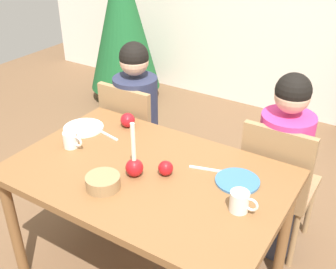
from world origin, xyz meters
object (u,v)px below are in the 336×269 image
Objects in this scene: chair_right at (277,181)px; mug_right at (240,202)px; person_right_child at (280,170)px; candle_centerpiece at (134,165)px; apple_by_left_plate at (166,168)px; plate_right at (237,181)px; apple_near_candle at (128,120)px; person_left_child at (137,126)px; plate_left at (83,128)px; bowl_walnuts at (103,182)px; dining_table at (147,185)px; christmas_tree at (123,20)px; mug_left at (71,140)px; chair_left at (134,135)px.

mug_right is at bearing -88.84° from chair_right.
candle_centerpiece is at bearing -127.58° from person_right_child.
plate_right is at bearing 21.74° from apple_by_left_plate.
person_right_child is 13.31× the size of apple_near_candle.
person_left_child is at bearing 135.84° from apple_by_left_plate.
candle_centerpiece is 0.52m from apple_near_candle.
bowl_walnuts reaches higher than plate_left.
person_left_child is at bearing 129.93° from dining_table.
apple_near_candle reaches higher than dining_table.
chair_right is 2.63m from christmas_tree.
mug_left is at bearing 175.74° from candle_centerpiece.
person_left_child is 1.09m from plate_right.
person_right_child is (1.04, 0.00, 0.00)m from person_left_child.
chair_left is at bearing -50.29° from christmas_tree.
chair_left is 1.85m from christmas_tree.
bowl_walnuts is (0.44, -0.86, 0.21)m from person_left_child.
apple_near_candle reaches higher than bowl_walnuts.
plate_right is at bearing -26.55° from person_left_child.
chair_left is 1.04m from chair_right.
apple_by_left_plate is (-0.42, 0.06, -0.01)m from mug_right.
plate_left is at bearing 163.78° from dining_table.
plate_right is (0.42, 0.16, 0.09)m from dining_table.
person_left_child is 13.31× the size of apple_near_candle.
person_left_child and person_right_child have the same top height.
dining_table is at bearing 176.71° from mug_right.
plate_left is at bearing 168.27° from apple_by_left_plate.
plate_left and plate_right have the same top height.
candle_centerpiece reaches higher than chair_left.
chair_left is at bearing 137.40° from apple_by_left_plate.
mug_left is 1.01m from mug_right.
chair_right reaches higher than bowl_walnuts.
person_left_child is (-0.54, 0.64, -0.10)m from dining_table.
apple_by_left_plate is at bearing -123.81° from person_right_child.
plate_right is 1.31× the size of bowl_walnuts.
person_left_child is at bearing 90.00° from chair_left.
bowl_walnuts is (-0.62, -0.19, -0.02)m from mug_right.
dining_table is 0.80m from chair_right.
plate_right is (-0.08, -0.45, 0.24)m from chair_right.
apple_by_left_plate is at bearing 5.14° from mug_left.
chair_right is 0.52m from plate_right.
christmas_tree is 22.17× the size of apple_by_left_plate.
person_left_child reaches higher than bowl_walnuts.
chair_left is at bearing 83.96° from plate_left.
chair_left is 1.09m from plate_right.
candle_centerpiece is at bearing 67.70° from bowl_walnuts.
person_left_child reaches higher than chair_right.
chair_left is 0.69m from mug_left.
christmas_tree is 2.81m from plate_right.
chair_left reaches higher than dining_table.
mug_left is at bearing -177.25° from dining_table.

